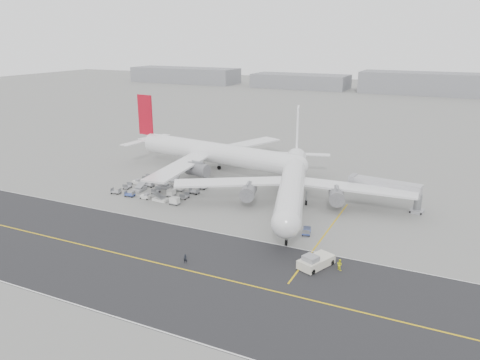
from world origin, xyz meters
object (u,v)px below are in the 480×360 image
at_px(pushback_tug, 315,261).
at_px(ground_crew_a, 185,259).
at_px(jet_bridge, 386,188).
at_px(airliner_b, 293,182).
at_px(ground_crew_b, 339,265).
at_px(airliner_a, 213,152).

height_order(pushback_tug, ground_crew_a, pushback_tug).
distance_m(jet_bridge, ground_crew_a, 50.57).
xyz_separation_m(airliner_b, ground_crew_b, (17.59, -26.32, -4.55)).
xyz_separation_m(airliner_b, pushback_tug, (13.68, -26.99, -4.51)).
relative_size(airliner_b, pushback_tug, 6.31).
distance_m(airliner_a, airliner_b, 33.08).
bearing_deg(airliner_b, ground_crew_a, -117.57).
height_order(jet_bridge, ground_crew_a, jet_bridge).
bearing_deg(ground_crew_a, ground_crew_b, 4.79).
bearing_deg(jet_bridge, airliner_b, -151.49).
bearing_deg(airliner_a, jet_bridge, -91.34).
relative_size(airliner_b, ground_crew_a, 32.39).
bearing_deg(ground_crew_b, ground_crew_a, 43.50).
distance_m(pushback_tug, ground_crew_a, 22.03).
relative_size(airliner_a, airliner_b, 1.08).
distance_m(jet_bridge, ground_crew_b, 34.46).
bearing_deg(airliner_a, pushback_tug, -127.18).
bearing_deg(pushback_tug, ground_crew_a, -135.33).
bearing_deg(pushback_tug, ground_crew_b, 32.40).
bearing_deg(ground_crew_a, pushback_tug, 6.65).
bearing_deg(ground_crew_b, airliner_a, -18.52).
xyz_separation_m(ground_crew_a, ground_crew_b, (24.33, 8.91, 0.14)).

